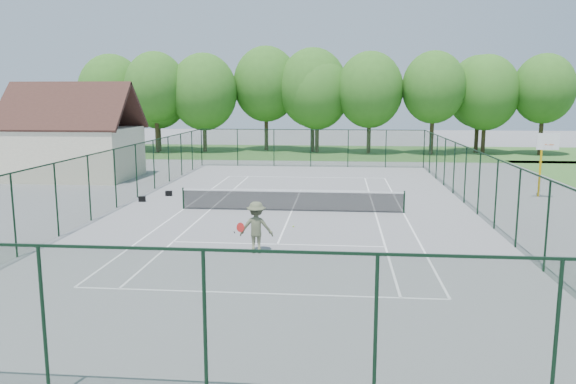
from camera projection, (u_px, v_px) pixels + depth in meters
The scene contains 11 objects.
ground at pixel (292, 211), 27.89m from camera, with size 140.00×140.00×0.00m, color gray.
grass_far at pixel (317, 152), 57.33m from camera, with size 80.00×16.00×0.01m, color #3F712D.
court_lines at pixel (292, 211), 27.89m from camera, with size 11.05×23.85×0.01m.
tennis_net at pixel (292, 200), 27.79m from camera, with size 11.08×0.08×1.10m.
fence_enclosure at pixel (292, 180), 27.62m from camera, with size 18.05×36.05×3.02m.
utility_building at pixel (73, 133), 38.63m from camera, with size 8.60×6.27×6.63m.
tree_line_far at pixel (317, 93), 56.33m from camera, with size 39.40×6.40×9.70m.
basketball_goal at pixel (545, 152), 31.05m from camera, with size 1.20×1.43×3.65m.
sports_bag_a at pixel (142, 199), 30.35m from camera, with size 0.36×0.21×0.29m, color black.
sports_bag_b at pixel (169, 193), 32.12m from camera, with size 0.37×0.22×0.29m, color black.
tennis_player at pixel (256, 227), 20.32m from camera, with size 2.21×0.80×1.89m.
Camera 1 is at (2.34, -27.23, 5.62)m, focal length 35.00 mm.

